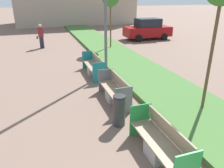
{
  "coord_description": "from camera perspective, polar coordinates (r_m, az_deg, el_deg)",
  "views": [
    {
      "loc": [
        -1.54,
        -0.13,
        3.68
      ],
      "look_at": [
        0.9,
        7.13,
        0.6
      ],
      "focal_mm": 35.0,
      "sensor_mm": 36.0,
      "label": 1
    }
  ],
  "objects": [
    {
      "name": "parked_car_distant",
      "position": [
        20.7,
        9.26,
        13.95
      ],
      "size": [
        4.25,
        2.0,
        1.86
      ],
      "rotation": [
        0.0,
        0.0,
        -0.03
      ],
      "color": "maroon",
      "rests_on": "ground"
    },
    {
      "name": "litter_bin",
      "position": [
        6.61,
        1.88,
        -6.95
      ],
      "size": [
        0.38,
        0.38,
        0.98
      ],
      "color": "#2D2D30",
      "rests_on": "ground"
    },
    {
      "name": "pedestrian_walking",
      "position": [
        17.61,
        -18.08,
        11.82
      ],
      "size": [
        0.53,
        0.24,
        1.79
      ],
      "color": "#232633",
      "rests_on": "ground"
    },
    {
      "name": "bench_grey_frame",
      "position": [
        8.19,
        0.69,
        -1.97
      ],
      "size": [
        0.65,
        2.07,
        0.94
      ],
      "color": "#9E9B96",
      "rests_on": "ground"
    },
    {
      "name": "bench_green_frame",
      "position": [
        5.57,
        12.48,
        -15.19
      ],
      "size": [
        0.65,
        2.14,
        0.94
      ],
      "color": "#9E9B96",
      "rests_on": "ground"
    },
    {
      "name": "planter_grass_strip",
      "position": [
        13.51,
        2.69,
        6.47
      ],
      "size": [
        2.8,
        120.0,
        0.18
      ],
      "color": "#426B33",
      "rests_on": "ground"
    },
    {
      "name": "bench_teal_frame",
      "position": [
        11.04,
        -4.73,
        4.41
      ],
      "size": [
        0.65,
        2.37,
        0.94
      ],
      "color": "#9E9B96",
      "rests_on": "ground"
    }
  ]
}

